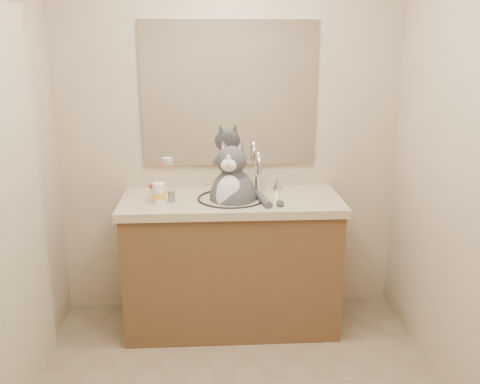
# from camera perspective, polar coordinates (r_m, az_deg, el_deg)

# --- Properties ---
(room) EXTENTS (2.22, 2.52, 2.42)m
(room) POSITION_cam_1_polar(r_m,az_deg,el_deg) (2.24, 0.07, 0.99)
(room) COLOR #85775C
(room) RESTS_ON ground
(vanity) EXTENTS (1.34, 0.59, 1.12)m
(vanity) POSITION_cam_1_polar(r_m,az_deg,el_deg) (3.40, -0.90, -7.23)
(vanity) COLOR brown
(vanity) RESTS_ON ground
(mirror) EXTENTS (1.10, 0.02, 0.90)m
(mirror) POSITION_cam_1_polar(r_m,az_deg,el_deg) (3.41, -1.18, 10.39)
(mirror) COLOR white
(mirror) RESTS_ON room
(cat) EXTENTS (0.40, 0.41, 0.58)m
(cat) POSITION_cam_1_polar(r_m,az_deg,el_deg) (3.22, -0.75, -0.33)
(cat) COLOR #444448
(cat) RESTS_ON vanity
(pill_bottle_redcap) EXTENTS (0.07, 0.07, 0.09)m
(pill_bottle_redcap) POSITION_cam_1_polar(r_m,az_deg,el_deg) (3.26, -9.18, 0.03)
(pill_bottle_redcap) COLOR white
(pill_bottle_redcap) RESTS_ON vanity
(pill_bottle_orange) EXTENTS (0.09, 0.09, 0.12)m
(pill_bottle_orange) POSITION_cam_1_polar(r_m,az_deg,el_deg) (3.17, -8.62, -0.18)
(pill_bottle_orange) COLOR white
(pill_bottle_orange) RESTS_ON vanity
(grey_canister) EXTENTS (0.05, 0.05, 0.07)m
(grey_canister) POSITION_cam_1_polar(r_m,az_deg,el_deg) (3.20, -7.31, -0.48)
(grey_canister) COLOR gray
(grey_canister) RESTS_ON vanity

